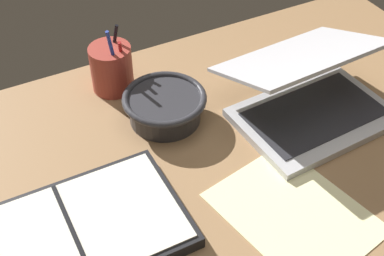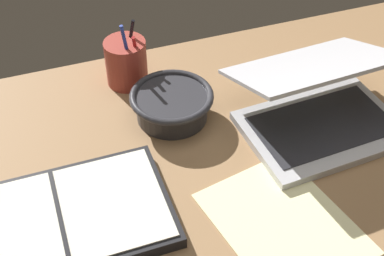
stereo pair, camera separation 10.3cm
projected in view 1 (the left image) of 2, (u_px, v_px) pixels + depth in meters
The scene contains 6 objects.
desk_top at pixel (235, 190), 102.28cm from camera, with size 140.00×100.00×2.00cm, color #936D47.
laptop at pixel (309, 96), 113.77cm from camera, with size 33.96×30.97×16.81cm.
bowl at pixel (165, 106), 113.42cm from camera, with size 17.96×17.96×6.41cm.
pen_cup at pixel (112, 68), 120.14cm from camera, with size 9.50×9.50×16.83cm.
planner at pixel (73, 234), 91.77cm from camera, with size 38.77×23.90×2.94cm.
paper_sheet_front at pixel (294, 212), 96.91cm from camera, with size 21.64×27.85×0.16cm, color #F4EFB2.
Camera 1 is at (-38.19, -55.78, 79.09)cm, focal length 50.00 mm.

